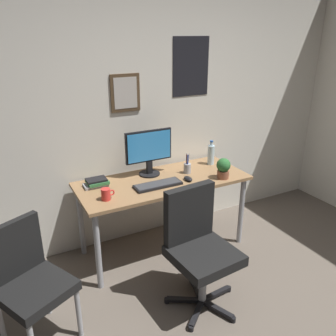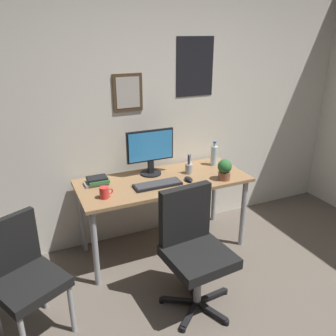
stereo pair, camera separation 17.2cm
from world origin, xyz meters
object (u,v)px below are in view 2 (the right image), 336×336
at_px(water_bottle, 214,155).
at_px(potted_plant, 225,169).
at_px(pen_cup, 189,168).
at_px(side_chair, 23,272).
at_px(coffee_mug_near, 104,193).
at_px(office_chair, 193,244).
at_px(computer_mouse, 189,179).
at_px(monitor, 150,150).
at_px(keyboard, 158,184).
at_px(book_stack_left, 97,180).

relative_size(water_bottle, potted_plant, 1.29).
bearing_deg(water_bottle, potted_plant, -106.59).
bearing_deg(potted_plant, pen_cup, 131.24).
bearing_deg(water_bottle, side_chair, -160.15).
bearing_deg(coffee_mug_near, potted_plant, -3.80).
height_order(office_chair, coffee_mug_near, office_chair).
bearing_deg(pen_cup, side_chair, -159.35).
bearing_deg(computer_mouse, coffee_mug_near, -177.93).
height_order(computer_mouse, coffee_mug_near, coffee_mug_near).
xyz_separation_m(monitor, computer_mouse, (0.25, -0.30, -0.22)).
xyz_separation_m(monitor, pen_cup, (0.34, -0.14, -0.19)).
bearing_deg(computer_mouse, monitor, 130.35).
relative_size(monitor, keyboard, 1.07).
bearing_deg(monitor, side_chair, -149.25).
bearing_deg(coffee_mug_near, computer_mouse, 2.07).
distance_m(office_chair, water_bottle, 1.18).
relative_size(side_chair, monitor, 1.90).
height_order(office_chair, book_stack_left, office_chair).
xyz_separation_m(side_chair, coffee_mug_near, (0.69, 0.40, 0.29)).
bearing_deg(monitor, coffee_mug_near, -148.54).
distance_m(side_chair, book_stack_left, 1.03).
bearing_deg(water_bottle, keyboard, -161.57).
relative_size(keyboard, potted_plant, 2.21).
relative_size(computer_mouse, book_stack_left, 0.51).
xyz_separation_m(side_chair, potted_plant, (1.79, 0.33, 0.34)).
height_order(side_chair, computer_mouse, side_chair).
xyz_separation_m(side_chair, keyboard, (1.18, 0.44, 0.25)).
relative_size(office_chair, computer_mouse, 8.64).
relative_size(side_chair, coffee_mug_near, 7.71).
distance_m(keyboard, pen_cup, 0.41).
bearing_deg(keyboard, computer_mouse, -3.23).
xyz_separation_m(office_chair, monitor, (0.03, 0.93, 0.45)).
relative_size(keyboard, pen_cup, 2.15).
bearing_deg(potted_plant, computer_mouse, 162.11).
height_order(monitor, coffee_mug_near, monitor).
bearing_deg(coffee_mug_near, keyboard, 5.31).
bearing_deg(computer_mouse, water_bottle, 31.35).
height_order(side_chair, keyboard, side_chair).
distance_m(computer_mouse, pen_cup, 0.19).
xyz_separation_m(coffee_mug_near, book_stack_left, (0.01, 0.31, -0.02)).
distance_m(office_chair, computer_mouse, 0.73).
height_order(monitor, keyboard, monitor).
xyz_separation_m(side_chair, monitor, (1.22, 0.73, 0.48)).
relative_size(pen_cup, book_stack_left, 0.93).
height_order(water_bottle, potted_plant, water_bottle).
xyz_separation_m(office_chair, pen_cup, (0.37, 0.80, 0.27)).
height_order(office_chair, keyboard, office_chair).
bearing_deg(keyboard, pen_cup, 20.45).
relative_size(side_chair, water_bottle, 3.47).
relative_size(office_chair, pen_cup, 4.75).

